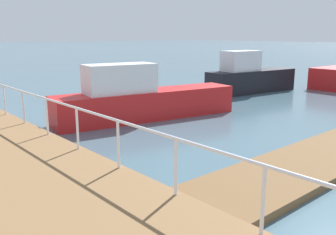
{
  "coord_description": "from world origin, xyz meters",
  "views": [
    {
      "loc": [
        -7.34,
        6.69,
        3.22
      ],
      "look_at": [
        -0.3,
        14.74,
        0.82
      ],
      "focal_mm": 39.58,
      "sensor_mm": 36.0,
      "label": 1
    }
  ],
  "objects": [
    {
      "name": "moored_boat_1",
      "position": [
        9.91,
        19.4,
        0.86
      ],
      "size": [
        5.9,
        2.12,
        2.36
      ],
      "color": "black",
      "rests_on": "ground_plane"
    },
    {
      "name": "ground_plane",
      "position": [
        0.0,
        20.0,
        0.0
      ],
      "size": [
        300.0,
        300.0,
        0.0
      ],
      "primitive_type": "plane",
      "color": "#476675"
    },
    {
      "name": "boardwalk_railing",
      "position": [
        -3.15,
        8.53,
        1.25
      ],
      "size": [
        0.06,
        27.49,
        1.08
      ],
      "color": "white",
      "rests_on": "boardwalk"
    },
    {
      "name": "moored_boat_2",
      "position": [
        1.17,
        17.96,
        0.79
      ],
      "size": [
        7.51,
        2.7,
        2.17
      ],
      "color": "red",
      "rests_on": "ground_plane"
    }
  ]
}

